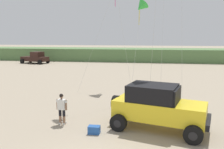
{
  "coord_description": "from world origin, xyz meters",
  "views": [
    {
      "loc": [
        1.72,
        -7.15,
        4.63
      ],
      "look_at": [
        -0.22,
        5.39,
        2.57
      ],
      "focal_mm": 38.19,
      "sensor_mm": 36.0,
      "label": 1
    }
  ],
  "objects": [
    {
      "name": "person_watching",
      "position": [
        -2.74,
        4.36,
        0.94
      ],
      "size": [
        0.62,
        0.34,
        1.67
      ],
      "color": "#8C664C",
      "rests_on": "ground_plane"
    },
    {
      "name": "dune_ridge",
      "position": [
        -0.57,
        38.04,
        1.14
      ],
      "size": [
        90.0,
        6.93,
        2.28
      ],
      "primitive_type": "cube",
      "color": "#567A47",
      "rests_on": "ground_plane"
    },
    {
      "name": "kite_orange_streamer",
      "position": [
        0.93,
        14.71,
        7.18
      ],
      "size": [
        1.58,
        5.37,
        7.91
      ],
      "color": "green",
      "rests_on": "ground_plane"
    },
    {
      "name": "distant_pickup",
      "position": [
        -17.4,
        30.89,
        0.94
      ],
      "size": [
        4.92,
        3.34,
        1.98
      ],
      "color": "black",
      "rests_on": "ground_plane"
    },
    {
      "name": "jeep",
      "position": [
        2.22,
        4.44,
        1.2
      ],
      "size": [
        5.02,
        3.45,
        2.26
      ],
      "color": "yellow",
      "rests_on": "ground_plane"
    },
    {
      "name": "cooler_box",
      "position": [
        -0.79,
        3.41,
        0.19
      ],
      "size": [
        0.57,
        0.37,
        0.38
      ],
      "primitive_type": "cube",
      "rotation": [
        0.0,
        0.0,
        0.02
      ],
      "color": "#23519E",
      "rests_on": "ground_plane"
    }
  ]
}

